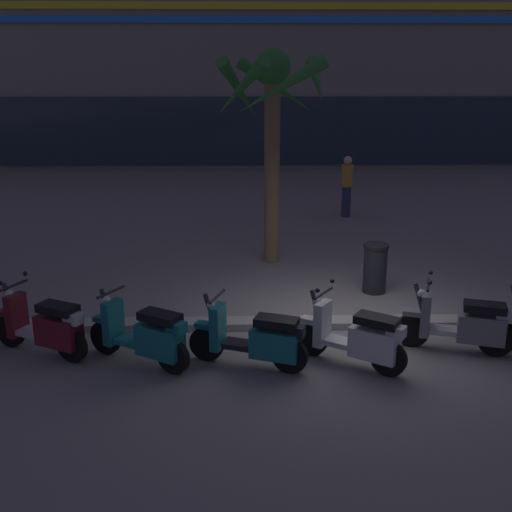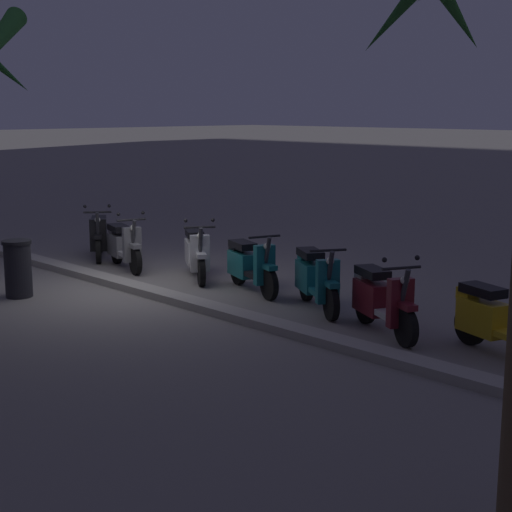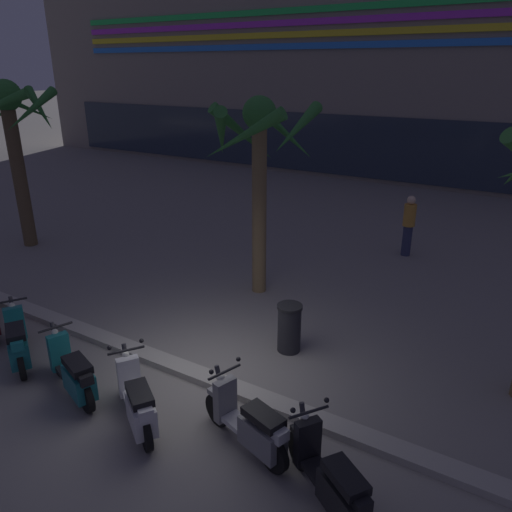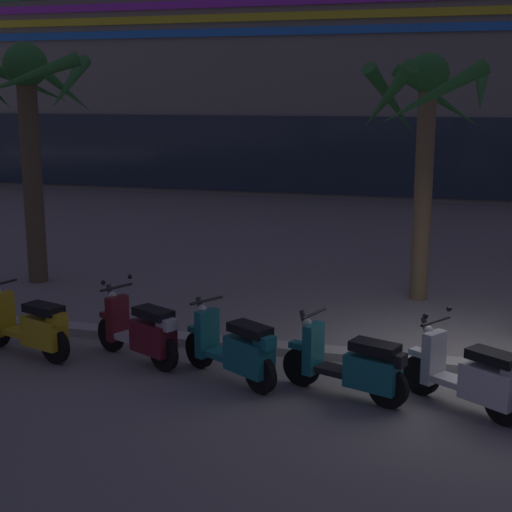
{
  "view_description": "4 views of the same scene",
  "coord_description": "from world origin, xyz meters",
  "px_view_note": "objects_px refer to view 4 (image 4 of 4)",
  "views": [
    {
      "loc": [
        -1.68,
        -9.51,
        4.12
      ],
      "look_at": [
        -1.43,
        0.93,
        0.93
      ],
      "focal_mm": 43.21,
      "sensor_mm": 36.0,
      "label": 1
    },
    {
      "loc": [
        -10.9,
        7.56,
        3.07
      ],
      "look_at": [
        -4.11,
        0.91,
        1.27
      ],
      "focal_mm": 54.64,
      "sensor_mm": 36.0,
      "label": 2
    },
    {
      "loc": [
        4.57,
        -5.74,
        5.06
      ],
      "look_at": [
        -0.81,
        3.08,
        1.1
      ],
      "focal_mm": 34.61,
      "sensor_mm": 36.0,
      "label": 3
    },
    {
      "loc": [
        -0.18,
        -10.47,
        3.8
      ],
      "look_at": [
        -3.84,
        2.26,
        0.93
      ],
      "focal_mm": 52.78,
      "sensor_mm": 36.0,
      "label": 4
    }
  ],
  "objects_px": {
    "scooter_teal_mid_centre": "(236,350)",
    "palm_tree_mid_walkway": "(27,106)",
    "scooter_yellow_far_back": "(31,327)",
    "palm_tree_near_sign": "(426,118)",
    "scooter_teal_tail_end": "(353,366)",
    "scooter_white_mid_front": "(471,377)",
    "scooter_maroon_last_in_row": "(142,332)"
  },
  "relations": [
    {
      "from": "scooter_yellow_far_back",
      "to": "palm_tree_mid_walkway",
      "type": "distance_m",
      "value": 5.64
    },
    {
      "from": "scooter_white_mid_front",
      "to": "palm_tree_mid_walkway",
      "type": "height_order",
      "value": "palm_tree_mid_walkway"
    },
    {
      "from": "palm_tree_near_sign",
      "to": "scooter_yellow_far_back",
      "type": "bearing_deg",
      "value": -137.31
    },
    {
      "from": "scooter_white_mid_front",
      "to": "scooter_teal_tail_end",
      "type": "bearing_deg",
      "value": 179.17
    },
    {
      "from": "scooter_maroon_last_in_row",
      "to": "scooter_white_mid_front",
      "type": "distance_m",
      "value": 4.57
    },
    {
      "from": "scooter_teal_mid_centre",
      "to": "scooter_teal_tail_end",
      "type": "bearing_deg",
      "value": -3.7
    },
    {
      "from": "scooter_teal_mid_centre",
      "to": "palm_tree_mid_walkway",
      "type": "relative_size",
      "value": 0.33
    },
    {
      "from": "scooter_yellow_far_back",
      "to": "palm_tree_mid_walkway",
      "type": "bearing_deg",
      "value": 120.93
    },
    {
      "from": "scooter_teal_mid_centre",
      "to": "palm_tree_mid_walkway",
      "type": "bearing_deg",
      "value": 143.24
    },
    {
      "from": "scooter_maroon_last_in_row",
      "to": "palm_tree_near_sign",
      "type": "relative_size",
      "value": 0.35
    },
    {
      "from": "scooter_yellow_far_back",
      "to": "scooter_teal_tail_end",
      "type": "height_order",
      "value": "same"
    },
    {
      "from": "scooter_yellow_far_back",
      "to": "palm_tree_near_sign",
      "type": "xyz_separation_m",
      "value": [
        5.22,
        4.82,
        2.91
      ]
    },
    {
      "from": "scooter_teal_tail_end",
      "to": "scooter_white_mid_front",
      "type": "distance_m",
      "value": 1.44
    },
    {
      "from": "scooter_teal_tail_end",
      "to": "scooter_yellow_far_back",
      "type": "bearing_deg",
      "value": 176.91
    },
    {
      "from": "scooter_teal_mid_centre",
      "to": "scooter_white_mid_front",
      "type": "xyz_separation_m",
      "value": [
        3.02,
        -0.12,
        -0.01
      ]
    },
    {
      "from": "scooter_yellow_far_back",
      "to": "scooter_teal_tail_end",
      "type": "relative_size",
      "value": 1.03
    },
    {
      "from": "scooter_maroon_last_in_row",
      "to": "palm_tree_mid_walkway",
      "type": "distance_m",
      "value": 6.41
    },
    {
      "from": "scooter_teal_mid_centre",
      "to": "scooter_white_mid_front",
      "type": "relative_size",
      "value": 1.05
    },
    {
      "from": "scooter_maroon_last_in_row",
      "to": "scooter_teal_mid_centre",
      "type": "height_order",
      "value": "scooter_maroon_last_in_row"
    },
    {
      "from": "scooter_yellow_far_back",
      "to": "palm_tree_mid_walkway",
      "type": "xyz_separation_m",
      "value": [
        -2.42,
        4.04,
        3.1
      ]
    },
    {
      "from": "scooter_yellow_far_back",
      "to": "palm_tree_mid_walkway",
      "type": "relative_size",
      "value": 0.37
    },
    {
      "from": "scooter_teal_tail_end",
      "to": "palm_tree_mid_walkway",
      "type": "relative_size",
      "value": 0.36
    },
    {
      "from": "scooter_yellow_far_back",
      "to": "palm_tree_near_sign",
      "type": "bearing_deg",
      "value": 42.69
    },
    {
      "from": "scooter_yellow_far_back",
      "to": "scooter_teal_mid_centre",
      "type": "bearing_deg",
      "value": -2.78
    },
    {
      "from": "scooter_maroon_last_in_row",
      "to": "scooter_teal_tail_end",
      "type": "xyz_separation_m",
      "value": [
        3.11,
        -0.47,
        -0.02
      ]
    },
    {
      "from": "scooter_yellow_far_back",
      "to": "scooter_teal_mid_centre",
      "type": "height_order",
      "value": "same"
    },
    {
      "from": "scooter_maroon_last_in_row",
      "to": "palm_tree_mid_walkway",
      "type": "xyz_separation_m",
      "value": [
        -4.09,
        3.83,
        3.09
      ]
    },
    {
      "from": "scooter_teal_mid_centre",
      "to": "scooter_white_mid_front",
      "type": "bearing_deg",
      "value": -2.34
    },
    {
      "from": "scooter_teal_mid_centre",
      "to": "scooter_white_mid_front",
      "type": "distance_m",
      "value": 3.03
    },
    {
      "from": "palm_tree_mid_walkway",
      "to": "scooter_yellow_far_back",
      "type": "bearing_deg",
      "value": -59.07
    },
    {
      "from": "scooter_teal_mid_centre",
      "to": "palm_tree_near_sign",
      "type": "xyz_separation_m",
      "value": [
        2.03,
        4.97,
        2.9
      ]
    },
    {
      "from": "scooter_teal_tail_end",
      "to": "scooter_teal_mid_centre",
      "type": "bearing_deg",
      "value": 176.3
    }
  ]
}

